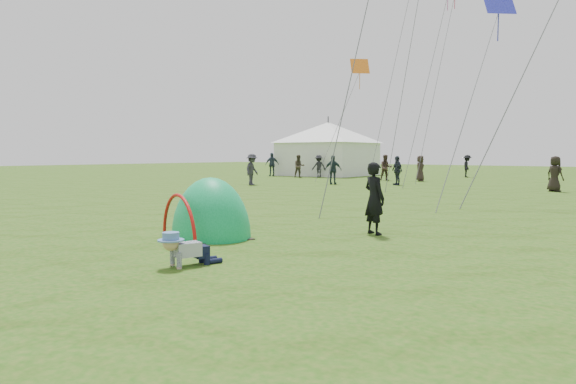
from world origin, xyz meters
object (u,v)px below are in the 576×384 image
Objects in this scene: popup_tent at (211,237)px; event_marquee at (328,147)px; standing_adult at (374,198)px; crawling_toddler at (184,248)px.

event_marquee is (-15.66, 26.26, 2.25)m from popup_tent.
popup_tent is 1.60× the size of standing_adult.
event_marquee is at bearing -32.25° from standing_adult.
popup_tent is 3.54m from standing_adult.
crawling_toddler is 4.67m from standing_adult.
event_marquee is (-18.09, 23.80, 1.47)m from standing_adult.
popup_tent is at bearing -63.35° from event_marquee.
crawling_toddler is 0.11× the size of event_marquee.
event_marquee reaches higher than crawling_toddler.
standing_adult is at bearing -56.92° from event_marquee.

